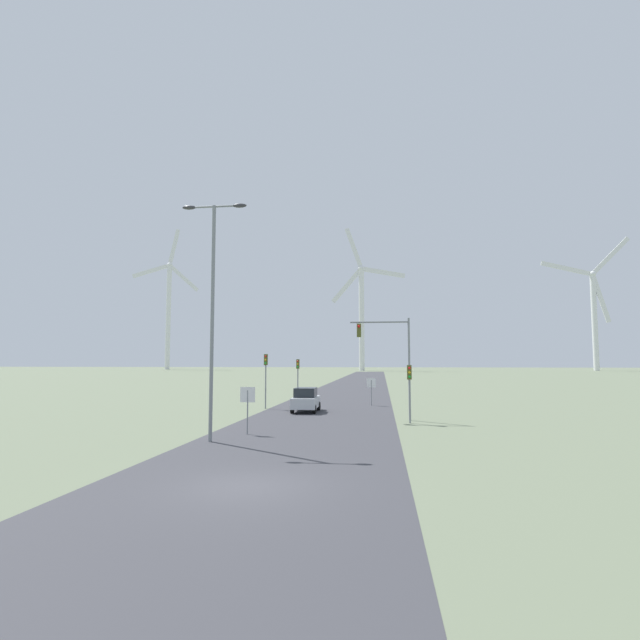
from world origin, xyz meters
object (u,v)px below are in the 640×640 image
object	(u,v)px
traffic_light_mast_overhead	(390,349)
wind_turbine_left	(362,307)
traffic_light_post_near_left	(266,369)
streetlamp	(213,294)
traffic_light_post_mid_left	(298,371)
stop_sign_far	(371,386)
wind_turbine_center	(594,309)
wind_turbine_far_left	(169,306)
traffic_light_post_near_right	(409,380)
stop_sign_near	(248,401)
car_approaching	(306,400)

from	to	relation	value
traffic_light_mast_overhead	wind_turbine_left	world-z (taller)	wind_turbine_left
traffic_light_post_near_left	streetlamp	bearing A→B (deg)	-85.87
traffic_light_post_near_left	traffic_light_post_mid_left	distance (m)	7.29
stop_sign_far	traffic_light_post_near_left	distance (m)	9.49
traffic_light_mast_overhead	wind_turbine_center	xyz separation A→B (m)	(86.21, 182.03, 20.51)
streetlamp	traffic_light_post_near_left	size ratio (longest dim) A/B	2.63
stop_sign_far	wind_turbine_far_left	xyz separation A→B (m)	(-98.38, 178.82, 28.10)
traffic_light_post_near_right	wind_turbine_left	distance (m)	173.80
streetlamp	wind_turbine_left	size ratio (longest dim) A/B	0.20
traffic_light_post_mid_left	wind_turbine_center	distance (m)	194.27
traffic_light_post_mid_left	wind_turbine_center	bearing A→B (deg)	60.61
wind_turbine_left	wind_turbine_center	distance (m)	95.34
wind_turbine_left	traffic_light_post_mid_left	bearing A→B (deg)	-90.02
traffic_light_post_near_right	stop_sign_near	bearing A→B (deg)	-146.76
traffic_light_post_near_left	traffic_light_post_mid_left	bearing A→B (deg)	78.45
stop_sign_near	traffic_light_post_mid_left	xyz separation A→B (m)	(-0.86, 21.13, 1.22)
stop_sign_far	traffic_light_mast_overhead	bearing A→B (deg)	-82.23
car_approaching	traffic_light_post_mid_left	bearing A→B (deg)	103.27
traffic_light_post_mid_left	wind_turbine_center	size ratio (longest dim) A/B	0.07
traffic_light_mast_overhead	streetlamp	bearing A→B (deg)	-131.59
traffic_light_post_near_left	wind_turbine_far_left	size ratio (longest dim) A/B	0.07
wind_turbine_left	streetlamp	bearing A→B (deg)	-90.10
traffic_light_post_near_right	traffic_light_mast_overhead	size ratio (longest dim) A/B	0.54
streetlamp	wind_turbine_far_left	distance (m)	220.34
wind_turbine_far_left	wind_turbine_center	bearing A→B (deg)	-2.30
traffic_light_post_mid_left	car_approaching	xyz separation A→B (m)	(2.18, -9.25, -2.04)
stop_sign_far	wind_turbine_far_left	size ratio (longest dim) A/B	0.04
wind_turbine_far_left	traffic_light_mast_overhead	bearing A→B (deg)	-62.22
traffic_light_post_near_right	wind_turbine_left	size ratio (longest dim) A/B	0.06
stop_sign_far	wind_turbine_far_left	bearing A→B (deg)	118.82
traffic_light_post_near_left	traffic_light_post_near_right	xyz separation A→B (m)	(11.12, -8.23, -0.58)
traffic_light_post_near_left	traffic_light_post_near_right	distance (m)	13.85
wind_turbine_far_left	traffic_light_post_near_left	bearing A→B (deg)	-63.81
stop_sign_near	wind_turbine_left	xyz separation A→B (m)	(-0.79, 177.72, 24.27)
traffic_light_mast_overhead	traffic_light_post_mid_left	bearing A→B (deg)	121.47
wind_turbine_far_left	stop_sign_far	bearing A→B (deg)	-61.18
traffic_light_post_near_right	traffic_light_post_mid_left	world-z (taller)	traffic_light_post_mid_left
stop_sign_near	car_approaching	size ratio (longest dim) A/B	0.60
stop_sign_far	wind_turbine_far_left	distance (m)	206.02
wind_turbine_center	car_approaching	bearing A→B (deg)	-117.54
streetlamp	traffic_light_mast_overhead	xyz separation A→B (m)	(8.75, 9.86, -2.47)
traffic_light_post_near_left	traffic_light_mast_overhead	size ratio (longest dim) A/B	0.66
stop_sign_near	traffic_light_post_mid_left	bearing A→B (deg)	92.32
wind_turbine_left	wind_turbine_center	world-z (taller)	wind_turbine_left
traffic_light_post_near_right	wind_turbine_left	world-z (taller)	wind_turbine_left
traffic_light_post_near_right	wind_turbine_far_left	distance (m)	217.75
streetlamp	traffic_light_post_near_left	xyz separation A→B (m)	(-1.20, 16.60, -3.92)
traffic_light_mast_overhead	wind_turbine_left	bearing A→B (deg)	92.83
stop_sign_near	traffic_light_post_near_right	distance (m)	10.57
stop_sign_far	traffic_light_post_mid_left	size ratio (longest dim) A/B	0.59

